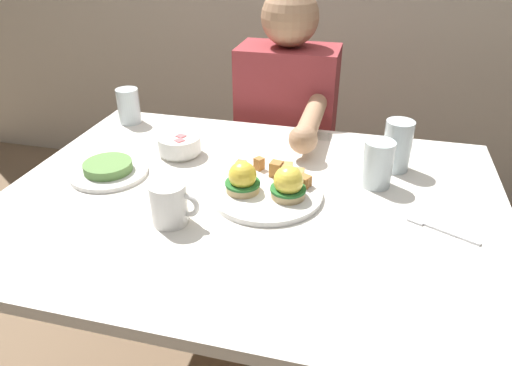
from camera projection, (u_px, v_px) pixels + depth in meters
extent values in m
cube|color=white|center=(250.00, 202.00, 1.13)|extent=(1.20, 0.90, 0.03)
cube|color=#3F7F51|center=(189.00, 317.00, 0.79)|extent=(1.20, 0.06, 0.00)
cube|color=#3F7F51|center=(283.00, 133.00, 1.46)|extent=(1.20, 0.06, 0.00)
cube|color=brown|center=(137.00, 212.00, 1.77)|extent=(0.06, 0.06, 0.71)
cube|color=brown|center=(444.00, 257.00, 1.53)|extent=(0.06, 0.06, 0.71)
cylinder|color=white|center=(266.00, 193.00, 1.13)|extent=(0.27, 0.27, 0.01)
cylinder|color=tan|center=(243.00, 187.00, 1.12)|extent=(0.08, 0.08, 0.02)
cylinder|color=#286B2D|center=(243.00, 182.00, 1.12)|extent=(0.08, 0.08, 0.01)
sphere|color=yellow|center=(243.00, 175.00, 1.10)|extent=(0.07, 0.07, 0.07)
cylinder|color=tan|center=(288.00, 193.00, 1.10)|extent=(0.08, 0.08, 0.02)
cylinder|color=#286B2D|center=(288.00, 188.00, 1.09)|extent=(0.08, 0.08, 0.01)
sphere|color=yellow|center=(289.00, 180.00, 1.08)|extent=(0.07, 0.07, 0.07)
cube|color=#AD7038|center=(276.00, 169.00, 1.18)|extent=(0.03, 0.03, 0.04)
cube|color=#B77A42|center=(241.00, 168.00, 1.19)|extent=(0.03, 0.03, 0.03)
cube|color=#AD7038|center=(304.00, 181.00, 1.13)|extent=(0.04, 0.04, 0.03)
cube|color=tan|center=(298.00, 174.00, 1.17)|extent=(0.03, 0.03, 0.03)
cube|color=tan|center=(286.00, 170.00, 1.18)|extent=(0.03, 0.03, 0.03)
cube|color=#B77A42|center=(304.00, 181.00, 1.14)|extent=(0.03, 0.03, 0.03)
cube|color=#AD7038|center=(259.00, 164.00, 1.21)|extent=(0.03, 0.03, 0.03)
cylinder|color=white|center=(180.00, 153.00, 1.32)|extent=(0.10, 0.10, 0.01)
cylinder|color=white|center=(179.00, 144.00, 1.31)|extent=(0.12, 0.12, 0.04)
cube|color=#B7E093|center=(179.00, 144.00, 1.31)|extent=(0.03, 0.03, 0.03)
cube|color=#EA6B70|center=(181.00, 139.00, 1.31)|extent=(0.03, 0.03, 0.02)
cube|color=#EA6B70|center=(180.00, 144.00, 1.28)|extent=(0.03, 0.03, 0.02)
cube|color=#EA6B70|center=(181.00, 139.00, 1.30)|extent=(0.03, 0.03, 0.02)
cube|color=#B7E093|center=(182.00, 143.00, 1.30)|extent=(0.03, 0.03, 0.02)
cube|color=#F4A85B|center=(181.00, 143.00, 1.31)|extent=(0.03, 0.03, 0.03)
cylinder|color=white|center=(169.00, 204.00, 1.01)|extent=(0.08, 0.08, 0.09)
cylinder|color=black|center=(167.00, 187.00, 0.99)|extent=(0.07, 0.07, 0.01)
torus|color=white|center=(187.00, 205.00, 1.00)|extent=(0.06, 0.02, 0.06)
cube|color=silver|center=(451.00, 233.00, 0.99)|extent=(0.11, 0.06, 0.00)
cube|color=silver|center=(416.00, 220.00, 1.03)|extent=(0.04, 0.04, 0.00)
cylinder|color=silver|center=(378.00, 164.00, 1.15)|extent=(0.07, 0.07, 0.12)
cylinder|color=silver|center=(376.00, 174.00, 1.16)|extent=(0.07, 0.07, 0.06)
cylinder|color=silver|center=(397.00, 146.00, 1.22)|extent=(0.07, 0.07, 0.14)
cylinder|color=silver|center=(396.00, 154.00, 1.23)|extent=(0.07, 0.07, 0.09)
cylinder|color=silver|center=(129.00, 106.00, 1.51)|extent=(0.07, 0.07, 0.11)
cylinder|color=silver|center=(130.00, 115.00, 1.52)|extent=(0.06, 0.06, 0.05)
cylinder|color=white|center=(109.00, 173.00, 1.22)|extent=(0.20, 0.20, 0.01)
cylinder|color=#66934C|center=(108.00, 166.00, 1.21)|extent=(0.12, 0.12, 0.02)
cylinder|color=#33333D|center=(256.00, 237.00, 1.85)|extent=(0.11, 0.11, 0.45)
cylinder|color=#33333D|center=(301.00, 243.00, 1.81)|extent=(0.11, 0.11, 0.45)
cube|color=#993338|center=(287.00, 117.00, 1.68)|extent=(0.34, 0.20, 0.50)
sphere|color=tan|center=(290.00, 17.00, 1.51)|extent=(0.19, 0.19, 0.19)
cylinder|color=tan|center=(311.00, 119.00, 1.40)|extent=(0.06, 0.30, 0.06)
sphere|color=tan|center=(303.00, 139.00, 1.27)|extent=(0.08, 0.08, 0.08)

